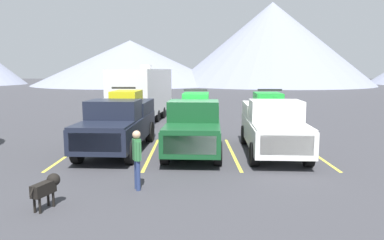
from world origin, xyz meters
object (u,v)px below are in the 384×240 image
Objects in this scene: dog at (48,186)px; pickup_truck_c at (272,124)px; pickup_truck_b at (194,123)px; camper_trailer_a at (143,91)px; pickup_truck_a at (119,121)px; person_a at (137,156)px.

pickup_truck_c is at bearing 41.15° from dog.
pickup_truck_b is 7.14m from dog.
camper_trailer_a is 15.46m from dog.
person_a is at bearing -73.56° from pickup_truck_a.
pickup_truck_c reaches higher than pickup_truck_b.
camper_trailer_a is at bearing 124.06° from pickup_truck_c.
dog is (-0.47, -6.35, -0.65)m from pickup_truck_a.
camper_trailer_a is at bearing 97.07° from person_a.
pickup_truck_b is 6.49× the size of dog.
pickup_truck_b is 5.10m from person_a.
person_a is at bearing -108.53° from pickup_truck_b.
pickup_truck_c reaches higher than person_a.
pickup_truck_a is at bearing 175.24° from pickup_truck_c.
pickup_truck_b is 9.87m from camper_trailer_a.
person_a is at bearing -136.23° from pickup_truck_c.
camper_trailer_a is 14.22m from person_a.
dog is at bearing -90.80° from camper_trailer_a.
pickup_truck_c is at bearing 43.77° from person_a.
pickup_truck_a is 0.68× the size of camper_trailer_a.
pickup_truck_b is at bearing 71.47° from person_a.
pickup_truck_a is at bearing 85.73° from dog.
person_a is at bearing -82.93° from camper_trailer_a.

